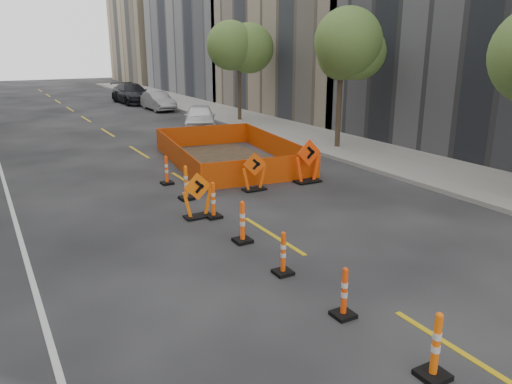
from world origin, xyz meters
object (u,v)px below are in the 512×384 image
channelizer_4 (242,222)px  channelizer_6 (186,183)px  parked_car_near (200,117)px  parked_car_far (132,94)px  channelizer_3 (283,253)px  channelizer_5 (213,200)px  chevron_sign_center (254,172)px  channelizer_2 (344,292)px  channelizer_7 (166,170)px  channelizer_1 (436,346)px  chevron_sign_right (308,161)px  parked_car_mid (158,101)px  chevron_sign_left (198,195)px

channelizer_4 → channelizer_6: size_ratio=0.98×
parked_car_near → parked_car_far: bearing=111.3°
channelizer_3 → channelizer_5: channelizer_5 is taller
channelizer_3 → chevron_sign_center: 6.49m
channelizer_2 → channelizer_7: bearing=88.6°
channelizer_1 → parked_car_far: parked_car_far is taller
channelizer_3 → channelizer_2: bearing=-89.4°
channelizer_1 → chevron_sign_center: (2.52, 10.03, 0.11)m
channelizer_1 → channelizer_7: channelizer_1 is taller
channelizer_7 → parked_car_near: size_ratio=0.24×
channelizer_6 → channelizer_7: channelizer_6 is taller
channelizer_2 → channelizer_6: bearing=88.8°
channelizer_1 → channelizer_4: 6.12m
channelizer_4 → chevron_sign_center: (2.52, 3.91, 0.12)m
channelizer_1 → channelizer_6: size_ratio=0.98×
channelizer_2 → chevron_sign_center: size_ratio=0.75×
chevron_sign_right → parked_car_far: parked_car_far is taller
channelizer_1 → chevron_sign_right: size_ratio=0.69×
channelizer_7 → parked_car_mid: size_ratio=0.25×
channelizer_1 → parked_car_mid: (6.62, 32.22, 0.13)m
channelizer_3 → chevron_sign_right: bearing=51.0°
channelizer_1 → chevron_sign_left: chevron_sign_left is taller
channelizer_2 → parked_car_mid: size_ratio=0.24×
channelizer_3 → parked_car_mid: (6.70, 28.14, 0.19)m
channelizer_6 → chevron_sign_right: chevron_sign_right is taller
chevron_sign_center → parked_car_near: bearing=94.7°
channelizer_1 → channelizer_7: size_ratio=1.06×
channelizer_1 → channelizer_5: (0.13, 8.16, -0.02)m
channelizer_4 → parked_car_mid: (6.62, 26.10, 0.13)m
channelizer_5 → chevron_sign_right: chevron_sign_right is taller
channelizer_6 → parked_car_mid: (6.51, 22.02, 0.12)m
channelizer_6 → parked_car_near: 13.42m
channelizer_3 → chevron_sign_right: size_ratio=0.62×
chevron_sign_right → parked_car_near: chevron_sign_right is taller
channelizer_7 → chevron_sign_left: bearing=-96.3°
parked_car_far → parked_car_mid: bearing=-88.5°
chevron_sign_left → channelizer_1: bearing=-84.1°
channelizer_1 → chevron_sign_center: bearing=75.9°
channelizer_1 → channelizer_5: bearing=89.1°
channelizer_2 → channelizer_6: channelizer_6 is taller
chevron_sign_right → parked_car_near: (1.10, 12.39, -0.06)m
channelizer_4 → channelizer_7: (0.18, 6.12, -0.03)m
parked_car_near → channelizer_4: bearing=-86.8°
chevron_sign_right → parked_car_near: size_ratio=0.37×
channelizer_6 → channelizer_5: bearing=-89.4°
channelizer_7 → chevron_sign_right: 5.06m
channelizer_5 → channelizer_6: size_ratio=0.95×
channelizer_4 → parked_car_near: (5.79, 16.24, 0.19)m
channelizer_3 → chevron_sign_right: 7.59m
chevron_sign_center → parked_car_near: (3.27, 12.33, 0.08)m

